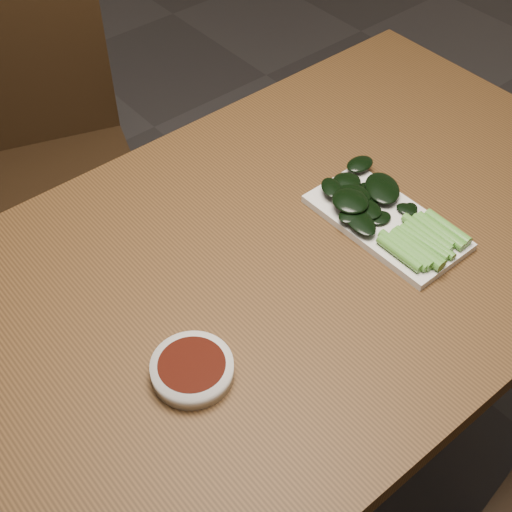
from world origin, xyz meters
The scene contains 6 objects.
ground centered at (0.00, 0.00, 0.00)m, with size 6.00×6.00×0.00m, color #302D2D.
table centered at (0.00, 0.00, 0.68)m, with size 1.40×0.80×0.75m.
chair_far centered at (-0.05, 0.83, 0.49)m, with size 0.54×0.54×0.89m.
sauce_bowl centered at (-0.25, -0.10, 0.76)m, with size 0.12×0.12×0.03m.
serving_plate centered at (0.19, -0.06, 0.76)m, with size 0.15×0.28×0.01m.
gai_lan centered at (0.19, -0.06, 0.78)m, with size 0.17×0.29×0.03m.
Camera 1 is at (-0.56, -0.61, 1.62)m, focal length 50.00 mm.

